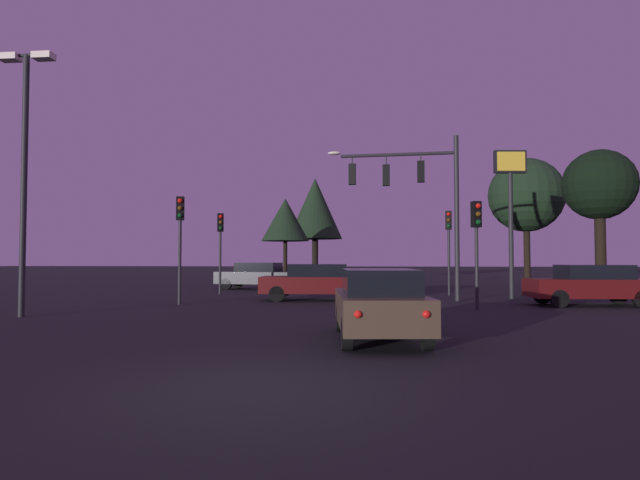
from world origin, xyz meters
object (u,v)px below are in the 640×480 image
traffic_light_median (449,235)px  tree_center_horizon (315,209)px  traffic_signal_mast_arm (415,189)px  store_sign_illuminated (510,189)px  car_nearside_lane (379,303)px  parking_lot_lamp_post (25,149)px  traffic_light_corner_left (477,232)px  car_far_lane (257,275)px  traffic_light_far_side (220,237)px  traffic_light_corner_right (180,228)px  tree_left_far (285,220)px  car_crossing_left (591,284)px  tree_behind_sign (526,196)px  tree_right_cluster (599,186)px  car_crossing_right (315,281)px

traffic_light_median → tree_center_horizon: 19.14m
traffic_signal_mast_arm → store_sign_illuminated: 4.48m
car_nearside_lane → parking_lot_lamp_post: (-10.60, 3.34, 4.29)m
traffic_light_corner_left → parking_lot_lamp_post: parking_lot_lamp_post is taller
car_far_lane → parking_lot_lamp_post: 15.45m
traffic_light_far_side → traffic_light_corner_right: bearing=-89.0°
traffic_signal_mast_arm → tree_center_horizon: size_ratio=0.82×
traffic_light_far_side → store_sign_illuminated: size_ratio=0.61×
traffic_signal_mast_arm → tree_left_far: (-7.76, 13.57, -0.24)m
store_sign_illuminated → car_crossing_left: bearing=-59.3°
tree_behind_sign → tree_center_horizon: (-14.38, 8.44, 0.11)m
traffic_light_median → tree_right_cluster: 7.63m
parking_lot_lamp_post → traffic_light_corner_left: bearing=13.9°
traffic_light_corner_right → parking_lot_lamp_post: bearing=-126.6°
traffic_signal_mast_arm → traffic_light_median: 4.05m
car_crossing_left → car_far_lane: bearing=148.4°
traffic_signal_mast_arm → store_sign_illuminated: size_ratio=1.05×
traffic_light_median → car_crossing_right: traffic_light_median is taller
tree_behind_sign → car_crossing_left: bearing=-97.7°
tree_left_far → traffic_light_median: bearing=-47.5°
car_nearside_lane → tree_right_cluster: tree_right_cluster is taller
traffic_light_far_side → tree_center_horizon: tree_center_horizon is taller
car_nearside_lane → store_sign_illuminated: bearing=63.2°
tree_right_cluster → traffic_light_median: bearing=-174.4°
car_far_lane → tree_behind_sign: 17.75m
parking_lot_lamp_post → car_far_lane: bearing=74.3°
traffic_signal_mast_arm → traffic_light_corner_right: traffic_signal_mast_arm is taller
traffic_light_corner_right → parking_lot_lamp_post: parking_lot_lamp_post is taller
tree_behind_sign → tree_center_horizon: bearing=149.6°
traffic_light_corner_right → car_crossing_left: bearing=3.6°
traffic_light_far_side → tree_right_cluster: bearing=3.1°
traffic_light_far_side → car_crossing_left: (15.45, -4.71, -2.04)m
traffic_light_corner_right → tree_behind_sign: bearing=40.3°
car_crossing_right → car_nearside_lane: bearing=-76.6°
tree_center_horizon → tree_behind_sign: bearing=-30.4°
traffic_light_far_side → parking_lot_lamp_post: 10.76m
parking_lot_lamp_post → tree_center_horizon: tree_center_horizon is taller
parking_lot_lamp_post → tree_behind_sign: size_ratio=0.99×
traffic_signal_mast_arm → car_nearside_lane: bearing=-99.6°
car_crossing_right → traffic_signal_mast_arm: bearing=4.8°
car_crossing_left → car_far_lane: (-14.56, 8.96, 0.00)m
tree_center_horizon → tree_right_cluster: (15.41, -16.33, -0.65)m
car_crossing_left → tree_center_horizon: 25.87m
traffic_signal_mast_arm → tree_left_far: 15.64m
car_nearside_lane → tree_right_cluster: size_ratio=0.60×
store_sign_illuminated → tree_behind_sign: 11.03m
traffic_signal_mast_arm → traffic_light_corner_left: traffic_signal_mast_arm is taller
traffic_light_corner_right → car_crossing_left: 15.53m
traffic_light_corner_left → car_nearside_lane: bearing=-117.1°
traffic_light_corner_right → tree_center_horizon: bearing=83.1°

